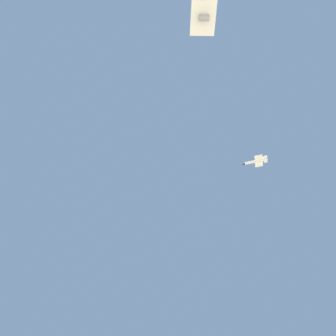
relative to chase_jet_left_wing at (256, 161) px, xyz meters
The scene contains 1 object.
chase_jet_left_wing is the anchor object (origin of this frame).
Camera 1 is at (40.23, 78.21, 2.57)m, focal length 28.22 mm.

